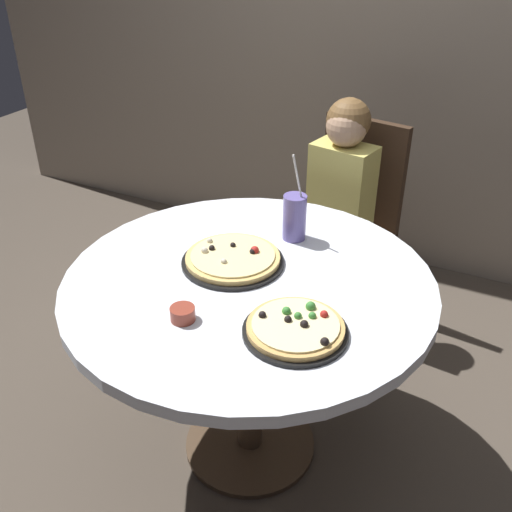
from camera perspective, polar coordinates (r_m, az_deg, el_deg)
name	(u,v)px	position (r m, az deg, el deg)	size (l,w,h in m)	color
ground_plane	(250,444)	(2.28, -0.59, -18.13)	(8.00, 8.00, 0.00)	#4C4238
dining_table	(249,305)	(1.84, -0.70, -4.85)	(1.15, 1.15, 0.75)	silver
chair_wooden	(350,213)	(2.69, 9.30, 4.20)	(0.47, 0.47, 0.95)	#382619
diner_child	(329,238)	(2.57, 7.30, 1.83)	(0.32, 0.43, 1.08)	#3F4766
pizza_veggie	(296,328)	(1.55, 3.96, -7.15)	(0.29, 0.29, 0.05)	black
pizza_cheese	(233,259)	(1.84, -2.31, -0.29)	(0.33, 0.33, 0.05)	black
soda_cup	(295,217)	(1.96, 3.84, 3.88)	(0.08, 0.08, 0.31)	#6659A5
sauce_bowl	(183,314)	(1.61, -7.28, -5.70)	(0.07, 0.07, 0.04)	brown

